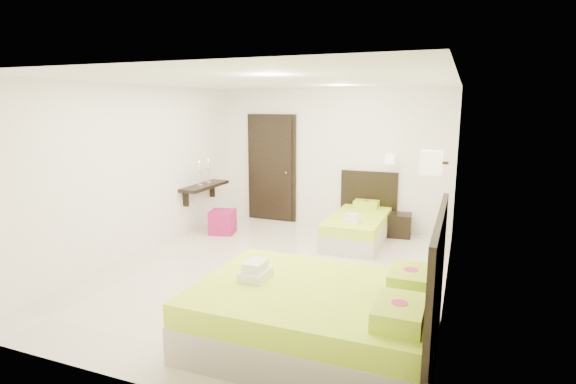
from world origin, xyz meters
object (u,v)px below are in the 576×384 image
at_px(bed_single, 359,225).
at_px(nightstand, 398,225).
at_px(bed_double, 322,314).
at_px(ottoman, 223,222).

xyz_separation_m(bed_single, nightstand, (0.59, 0.50, -0.06)).
relative_size(bed_double, ottoman, 5.34).
bearing_deg(nightstand, bed_double, -96.46).
relative_size(bed_single, ottoman, 4.15).
xyz_separation_m(bed_double, nightstand, (0.14, 4.05, -0.13)).
bearing_deg(nightstand, bed_single, -143.85).
xyz_separation_m(bed_double, ottoman, (-2.85, 3.06, -0.12)).
distance_m(bed_single, ottoman, 2.45).
distance_m(bed_single, bed_double, 3.57).
xyz_separation_m(bed_single, ottoman, (-2.40, -0.49, -0.05)).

